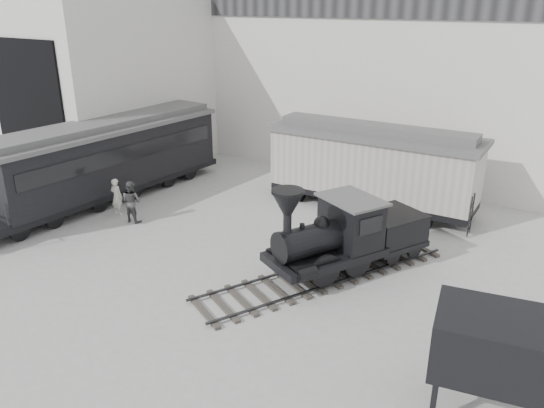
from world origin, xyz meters
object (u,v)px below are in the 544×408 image
Objects in this scene: visitor_a at (117,197)px; passenger_coach at (108,159)px; coal_hopper at (489,351)px; boxcar at (373,165)px; visitor_b at (131,201)px; locomotive at (342,239)px.

passenger_coach is at bearing -38.35° from visitor_a.
coal_hopper is (18.01, -5.05, -0.24)m from passenger_coach.
boxcar reaches higher than coal_hopper.
visitor_b is (2.95, -1.44, -1.02)m from passenger_coach.
visitor_b is (-9.42, -0.78, -0.33)m from locomotive.
boxcar is 11.34m from visitor_a.
visitor_a is at bearing -14.38° from visitor_b.
boxcar is 12.92m from coal_hopper.
visitor_a is (-10.53, -0.60, -0.40)m from locomotive.
coal_hopper is at bearing -11.66° from locomotive.
coal_hopper is at bearing 162.94° from visitor_a.
boxcar is at bearing -143.00° from visitor_b.
passenger_coach is at bearing -154.14° from boxcar.
visitor_a is (-8.92, -6.91, -1.17)m from boxcar.
visitor_b is (-7.81, -7.08, -1.10)m from boxcar.
passenger_coach is 2.48m from visitor_a.
locomotive reaches higher than visitor_b.
locomotive reaches higher than visitor_a.
visitor_a is 0.62× the size of coal_hopper.
coal_hopper reaches higher than visitor_a.
visitor_a is at bearing -144.06° from boxcar.
passenger_coach reaches higher than locomotive.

